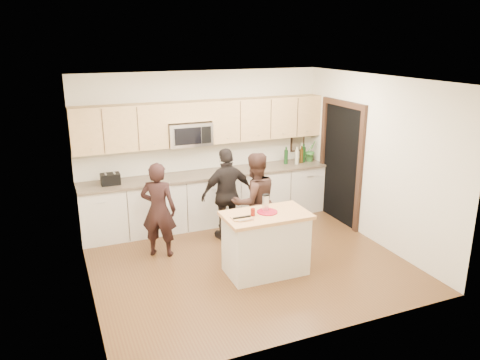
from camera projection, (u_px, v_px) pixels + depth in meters
name	position (u px, v px, depth m)	size (l,w,h in m)	color
floor	(246.00, 261.00, 7.08)	(4.50, 4.50, 0.00)	#53381C
room_shell	(247.00, 150.00, 6.57)	(4.52, 4.02, 2.71)	beige
back_cabinetry	(209.00, 198.00, 8.43)	(4.50, 0.66, 0.94)	beige
upper_cabinetry	(207.00, 121.00, 8.17)	(4.50, 0.33, 0.75)	tan
microwave	(189.00, 134.00, 8.07)	(0.76, 0.41, 0.40)	silver
doorway	(341.00, 159.00, 8.36)	(0.06, 1.25, 2.20)	black
framed_picture	(297.00, 142.00, 9.17)	(0.30, 0.03, 0.38)	black
dish_towel	(159.00, 190.00, 7.82)	(0.34, 0.60, 0.48)	white
island	(266.00, 243.00, 6.62)	(1.21, 0.71, 0.90)	beige
red_plate	(267.00, 212.00, 6.53)	(0.29, 0.29, 0.02)	maroon
box_grater	(266.00, 202.00, 6.54)	(0.08, 0.07, 0.24)	silver
drink_glass	(253.00, 212.00, 6.40)	(0.06, 0.06, 0.10)	maroon
cutting_board	(242.00, 218.00, 6.31)	(0.27, 0.18, 0.02)	#BF804F
tongs	(242.00, 217.00, 6.29)	(0.25, 0.03, 0.02)	black
knife	(246.00, 220.00, 6.21)	(0.21, 0.02, 0.01)	silver
toaster	(110.00, 179.00, 7.62)	(0.31, 0.20, 0.19)	black
bottle_cluster	(298.00, 154.00, 8.95)	(0.49, 0.31, 0.35)	black
orchid	(311.00, 151.00, 9.03)	(0.23, 0.18, 0.41)	#397E32
woman_left	(159.00, 210.00, 7.08)	(0.54, 0.35, 1.48)	black
woman_center	(254.00, 202.00, 7.30)	(0.76, 0.60, 1.57)	#311E18
woman_right	(227.00, 194.00, 7.69)	(0.91, 0.38, 1.55)	black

